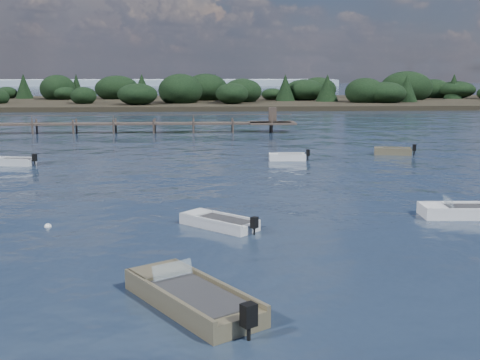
{
  "coord_description": "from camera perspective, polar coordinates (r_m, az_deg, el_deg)",
  "views": [
    {
      "loc": [
        -3.52,
        -17.75,
        6.93
      ],
      "look_at": [
        -1.61,
        14.0,
        1.0
      ],
      "focal_mm": 45.0,
      "sensor_mm": 36.0,
      "label": 1
    }
  ],
  "objects": [
    {
      "name": "ground",
      "position": [
        78.14,
        -0.84,
        5.47
      ],
      "size": [
        400.0,
        400.0,
        0.0
      ],
      "primitive_type": "plane",
      "color": "#141F30",
      "rests_on": "ground"
    },
    {
      "name": "dinghy_mid_white_b",
      "position": [
        30.5,
        20.77,
        -2.97
      ],
      "size": [
        4.81,
        1.91,
        1.18
      ],
      "color": "silver",
      "rests_on": "ground"
    },
    {
      "name": "tender_far_grey",
      "position": [
        46.64,
        -20.73,
        1.52
      ],
      "size": [
        3.44,
        1.82,
        1.09
      ],
      "color": "silver",
      "rests_on": "ground"
    },
    {
      "name": "tender_far_grey_b",
      "position": [
        50.55,
        14.29,
        2.54
      ],
      "size": [
        3.37,
        1.86,
        1.13
      ],
      "color": "#6A6147",
      "rests_on": "ground"
    },
    {
      "name": "dinghy_near_olive",
      "position": [
        18.14,
        -4.61,
        -11.34
      ],
      "size": [
        4.32,
        5.28,
        1.33
      ],
      "color": "#6A6147",
      "rests_on": "ground"
    },
    {
      "name": "dinghy_mid_grey",
      "position": [
        26.68,
        -2.01,
        -4.21
      ],
      "size": [
        3.56,
        3.44,
        0.99
      ],
      "color": "silver",
      "rests_on": "ground"
    },
    {
      "name": "tender_far_white",
      "position": [
        46.06,
        4.51,
        2.06
      ],
      "size": [
        3.11,
        1.23,
        1.06
      ],
      "color": "silver",
      "rests_on": "ground"
    },
    {
      "name": "buoy_c",
      "position": [
        28.05,
        -17.75,
        -4.26
      ],
      "size": [
        0.32,
        0.32,
        0.32
      ],
      "primitive_type": "sphere",
      "color": "white",
      "rests_on": "ground"
    },
    {
      "name": "jetty",
      "position": [
        68.48,
        -18.93,
        5.01
      ],
      "size": [
        64.5,
        3.2,
        3.4
      ],
      "color": "#463A33",
      "rests_on": "ground"
    },
    {
      "name": "far_headland",
      "position": [
        121.26,
        10.28,
        8.05
      ],
      "size": [
        190.0,
        40.0,
        5.8
      ],
      "color": "black",
      "rests_on": "ground"
    }
  ]
}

